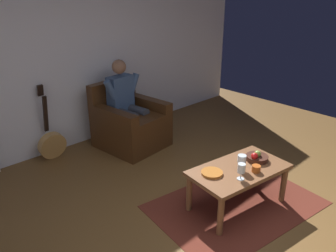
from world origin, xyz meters
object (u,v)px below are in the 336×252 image
Objects in this scene: guitar at (52,143)px; wine_glass_near at (241,169)px; coffee_table at (239,174)px; armchair at (130,124)px; decorative_dish at (212,173)px; fruit_bowl at (257,157)px; wine_glass_far at (242,160)px; candle_jar at (256,169)px; person_seated at (126,101)px.

wine_glass_near is at bearing 106.66° from guitar.
armchair is at bearing -92.83° from coffee_table.
guitar is 6.07× the size of wine_glass_near.
decorative_dish is at bearing 72.32° from armchair.
coffee_table is at bearing -5.54° from fruit_bowl.
wine_glass_far is 0.16m from candle_jar.
person_seated reaches higher than armchair.
decorative_dish is at bearing -37.70° from candle_jar.
fruit_bowl is 1.09× the size of decorative_dish.
armchair is 1.95m from wine_glass_far.
armchair is 4.39× the size of decorative_dish.
person_seated is 2.09m from wine_glass_near.
coffee_table is at bearing 111.06° from guitar.
guitar is (0.88, -2.29, -0.16)m from coffee_table.
wine_glass_near reaches higher than decorative_dish.
guitar is 4.28× the size of fruit_bowl.
person_seated is 13.83× the size of candle_jar.
guitar is at bearing -27.61° from armchair.
decorative_dish is at bearing -22.66° from coffee_table.
person_seated is 5.73× the size of decorative_dish.
person_seated is 1.12× the size of coffee_table.
guitar is 2.50m from wine_glass_far.
fruit_bowl is at bearing 89.34° from person_seated.
guitar reaches higher than fruit_bowl.
coffee_table is at bearing 81.56° from person_seated.
person_seated is 7.53× the size of wine_glass_far.
guitar is 2.27m from decorative_dish.
candle_jar is (-0.35, 0.27, 0.02)m from decorative_dish.
wine_glass_near is at bearing 38.56° from coffee_table.
armchair is 0.94× the size of guitar.
fruit_bowl is at bearing -148.67° from candle_jar.
wine_glass_near is 0.77× the size of decorative_dish.
person_seated is 1.96m from coffee_table.
armchair is at bearing 90.00° from person_seated.
decorative_dish is 0.44m from candle_jar.
person_seated is at bearing -101.51° from decorative_dish.
candle_jar is (-0.95, 2.44, 0.25)m from guitar.
wine_glass_near is 0.44m from fruit_bowl.
coffee_table is 4.67× the size of fruit_bowl.
decorative_dish is at bearing -63.34° from wine_glass_near.
fruit_bowl is at bearing 174.46° from coffee_table.
wine_glass_far is (0.01, 0.03, 0.18)m from coffee_table.
wine_glass_far is at bearing -146.11° from wine_glass_near.
person_seated is at bearing -92.97° from wine_glass_far.
coffee_table is at bearing 157.34° from decorative_dish.
fruit_bowl is at bearing 165.34° from decorative_dish.
guitar is (0.98, -0.39, -0.10)m from armchair.
armchair is 1.94m from fruit_bowl.
fruit_bowl is 2.64× the size of candle_jar.
person_seated is at bearing -84.87° from fruit_bowl.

